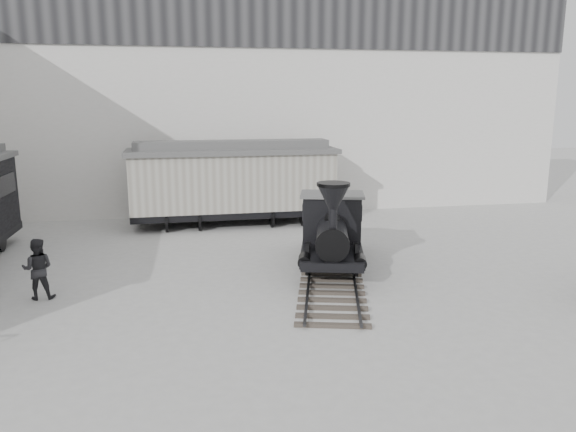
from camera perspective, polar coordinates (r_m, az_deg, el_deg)
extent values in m
plane|color=#9E9E9B|center=(14.93, 0.96, -10.35)|extent=(90.00, 90.00, 0.00)
cube|color=silver|center=(28.67, -5.29, 11.51)|extent=(34.00, 2.40, 11.00)
cube|color=#232326|center=(27.70, -5.18, 19.81)|extent=(34.00, 0.12, 3.00)
cube|color=#2D2822|center=(18.38, 4.42, -5.81)|extent=(4.18, 9.18, 0.16)
cube|color=#2D2D30|center=(18.37, 2.22, -5.63)|extent=(2.36, 8.70, 0.06)
cube|color=#2D2D30|center=(18.38, 6.63, -5.69)|extent=(2.36, 8.70, 0.06)
cylinder|color=black|center=(17.74, 2.00, -4.35)|extent=(0.39, 1.07, 1.07)
cylinder|color=black|center=(17.76, 6.93, -4.42)|extent=(0.39, 1.07, 1.07)
cylinder|color=black|center=(18.96, 2.13, -3.29)|extent=(0.39, 1.07, 1.07)
cylinder|color=black|center=(18.98, 6.74, -3.35)|extent=(0.39, 1.07, 1.07)
cube|color=black|center=(18.31, 4.46, -3.48)|extent=(2.78, 3.90, 0.27)
cylinder|color=black|center=(17.49, 4.51, -2.10)|extent=(1.52, 2.42, 0.98)
cylinder|color=black|center=(16.46, 4.58, -0.26)|extent=(0.31, 0.31, 0.59)
cone|color=black|center=(16.34, 4.62, 1.91)|extent=(1.14, 1.14, 0.68)
sphere|color=black|center=(17.77, 4.52, -0.33)|extent=(0.51, 0.51, 0.51)
cube|color=black|center=(18.95, 4.48, -0.18)|extent=(2.18, 1.76, 1.51)
cube|color=#585858|center=(18.80, 4.52, 2.19)|extent=(2.41, 2.00, 0.08)
cube|color=black|center=(20.78, 4.41, -0.63)|extent=(2.20, 2.34, 0.88)
cylinder|color=black|center=(25.63, -10.66, -0.16)|extent=(2.01, 0.83, 0.80)
cylinder|color=black|center=(26.11, -0.51, 0.27)|extent=(2.01, 0.83, 0.80)
cube|color=black|center=(25.73, -5.54, 0.49)|extent=(9.05, 2.63, 0.30)
cube|color=gray|center=(25.49, -5.61, 3.58)|extent=(9.05, 2.73, 2.50)
cube|color=#585858|center=(25.33, -5.67, 6.61)|extent=(9.35, 3.04, 0.20)
cube|color=#585858|center=(25.31, -5.68, 7.24)|extent=(8.63, 1.33, 0.36)
imported|color=black|center=(17.56, -24.09, -4.92)|extent=(0.86, 0.67, 1.77)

